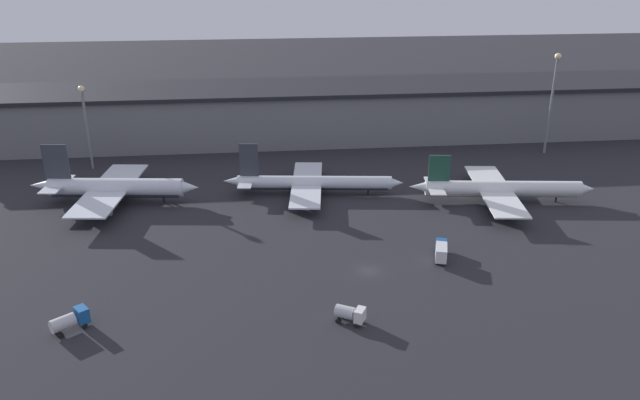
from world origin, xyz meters
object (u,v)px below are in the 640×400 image
object	(u,v)px
service_vehicle_1	(441,251)
service_vehicle_2	(70,320)
airplane_2	(501,189)
airplane_0	(114,188)
airplane_1	(312,183)
service_vehicle_0	(350,314)

from	to	relation	value
service_vehicle_1	service_vehicle_2	bearing A→B (deg)	121.16
airplane_2	service_vehicle_1	bearing A→B (deg)	-122.75
airplane_0	service_vehicle_1	size ratio (longest dim) A/B	5.13
airplane_1	service_vehicle_1	distance (m)	42.53
airplane_1	airplane_2	xyz separation A→B (m)	(44.24, -9.48, 0.29)
service_vehicle_0	service_vehicle_1	xyz separation A→B (m)	(21.01, 19.88, 0.18)
airplane_1	service_vehicle_0	bearing A→B (deg)	-82.12
airplane_1	service_vehicle_0	world-z (taller)	airplane_1
airplane_0	airplane_2	xyz separation A→B (m)	(91.31, -8.82, -0.58)
airplane_1	service_vehicle_1	world-z (taller)	airplane_1
airplane_1	service_vehicle_0	size ratio (longest dim) A/B	8.28
airplane_1	service_vehicle_2	world-z (taller)	airplane_1
airplane_0	service_vehicle_2	size ratio (longest dim) A/B	6.57
airplane_1	service_vehicle_2	size ratio (longest dim) A/B	7.23
service_vehicle_1	airplane_1	bearing A→B (deg)	47.76
airplane_0	service_vehicle_2	xyz separation A→B (m)	(3.23, -53.01, -2.01)
airplane_2	service_vehicle_2	size ratio (longest dim) A/B	7.21
airplane_0	service_vehicle_2	distance (m)	53.14
airplane_1	service_vehicle_0	xyz separation A→B (m)	(1.10, -56.19, -1.25)
airplane_0	airplane_2	distance (m)	91.74
service_vehicle_0	service_vehicle_1	size ratio (longest dim) A/B	0.68
service_vehicle_1	airplane_2	bearing A→B (deg)	-23.09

